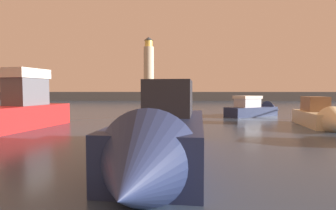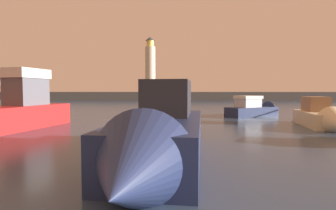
{
  "view_description": "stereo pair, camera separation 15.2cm",
  "coord_description": "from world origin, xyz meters",
  "px_view_note": "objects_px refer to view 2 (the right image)",
  "views": [
    {
      "loc": [
        -0.38,
        -1.07,
        2.31
      ],
      "look_at": [
        -0.65,
        17.53,
        1.27
      ],
      "focal_mm": 28.21,
      "sensor_mm": 36.0,
      "label": 1
    },
    {
      "loc": [
        -0.23,
        -1.07,
        2.31
      ],
      "look_at": [
        -0.65,
        17.53,
        1.27
      ],
      "focal_mm": 28.21,
      "sensor_mm": 36.0,
      "label": 2
    }
  ],
  "objects_px": {
    "lighthouse": "(150,66)",
    "motorboat_2": "(4,112)",
    "motorboat_0": "(324,118)",
    "motorboat_1": "(0,104)",
    "motorboat_5": "(158,138)",
    "motorboat_6": "(258,109)"
  },
  "relations": [
    {
      "from": "motorboat_5",
      "to": "motorboat_0",
      "type": "bearing_deg",
      "value": 41.5
    },
    {
      "from": "motorboat_5",
      "to": "motorboat_2",
      "type": "bearing_deg",
      "value": 143.06
    },
    {
      "from": "lighthouse",
      "to": "motorboat_0",
      "type": "relative_size",
      "value": 1.95
    },
    {
      "from": "motorboat_0",
      "to": "motorboat_2",
      "type": "relative_size",
      "value": 0.71
    },
    {
      "from": "motorboat_0",
      "to": "motorboat_5",
      "type": "relative_size",
      "value": 0.71
    },
    {
      "from": "motorboat_1",
      "to": "motorboat_5",
      "type": "height_order",
      "value": "motorboat_1"
    },
    {
      "from": "motorboat_2",
      "to": "motorboat_6",
      "type": "bearing_deg",
      "value": 28.58
    },
    {
      "from": "motorboat_1",
      "to": "motorboat_0",
      "type": "bearing_deg",
      "value": -17.95
    },
    {
      "from": "motorboat_1",
      "to": "motorboat_2",
      "type": "distance_m",
      "value": 12.19
    },
    {
      "from": "lighthouse",
      "to": "motorboat_2",
      "type": "distance_m",
      "value": 46.0
    },
    {
      "from": "motorboat_2",
      "to": "motorboat_5",
      "type": "bearing_deg",
      "value": -36.94
    },
    {
      "from": "motorboat_5",
      "to": "motorboat_6",
      "type": "xyz_separation_m",
      "value": [
        8.13,
        16.28,
        -0.29
      ]
    },
    {
      "from": "motorboat_5",
      "to": "motorboat_6",
      "type": "distance_m",
      "value": 18.2
    },
    {
      "from": "motorboat_0",
      "to": "motorboat_6",
      "type": "bearing_deg",
      "value": 101.32
    },
    {
      "from": "lighthouse",
      "to": "motorboat_6",
      "type": "relative_size",
      "value": 2.01
    },
    {
      "from": "motorboat_0",
      "to": "motorboat_1",
      "type": "height_order",
      "value": "motorboat_1"
    },
    {
      "from": "lighthouse",
      "to": "motorboat_2",
      "type": "height_order",
      "value": "lighthouse"
    },
    {
      "from": "motorboat_2",
      "to": "lighthouse",
      "type": "bearing_deg",
      "value": 84.66
    },
    {
      "from": "motorboat_0",
      "to": "motorboat_1",
      "type": "bearing_deg",
      "value": 162.05
    },
    {
      "from": "motorboat_0",
      "to": "motorboat_1",
      "type": "relative_size",
      "value": 0.77
    },
    {
      "from": "motorboat_1",
      "to": "motorboat_2",
      "type": "xyz_separation_m",
      "value": [
        6.93,
        -10.03,
        0.04
      ]
    },
    {
      "from": "lighthouse",
      "to": "motorboat_2",
      "type": "xyz_separation_m",
      "value": [
        -4.23,
        -45.31,
        -6.72
      ]
    }
  ]
}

